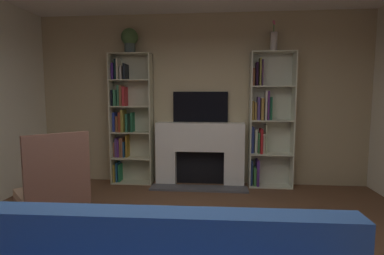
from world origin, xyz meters
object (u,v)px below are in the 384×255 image
at_px(bookshelf_left, 128,118).
at_px(vase_with_flowers, 274,41).
at_px(potted_plant, 130,39).
at_px(fireplace, 200,151).
at_px(armchair, 54,187).
at_px(tv, 200,107).
at_px(bookshelf_right, 266,122).

height_order(bookshelf_left, vase_with_flowers, vase_with_flowers).
bearing_deg(bookshelf_left, potted_plant, -31.72).
bearing_deg(vase_with_flowers, fireplace, 179.10).
bearing_deg(fireplace, potted_plant, -179.09).
distance_m(bookshelf_left, potted_plant, 1.33).
bearing_deg(bookshelf_left, armchair, -93.57).
relative_size(potted_plant, armchair, 0.36).
distance_m(vase_with_flowers, armchair, 3.77).
height_order(fireplace, armchair, armchair).
xyz_separation_m(bookshelf_left, potted_plant, (0.08, -0.05, 1.32)).
bearing_deg(tv, bookshelf_right, -3.73).
xyz_separation_m(fireplace, bookshelf_left, (-1.26, 0.03, 0.56)).
bearing_deg(tv, potted_plant, -174.16).
height_order(fireplace, potted_plant, potted_plant).
height_order(tv, bookshelf_right, bookshelf_right).
bearing_deg(bookshelf_left, fireplace, -1.46).
bearing_deg(potted_plant, bookshelf_right, 1.24).
xyz_separation_m(potted_plant, armchair, (-0.21, -2.08, -1.89)).
bearing_deg(bookshelf_right, bookshelf_left, 179.96).
xyz_separation_m(bookshelf_left, bookshelf_right, (2.35, -0.00, -0.05)).
xyz_separation_m(bookshelf_right, vase_with_flowers, (0.08, -0.05, 1.30)).
xyz_separation_m(fireplace, potted_plant, (-1.17, -0.02, 1.88)).
bearing_deg(fireplace, tv, 90.00).
distance_m(fireplace, tv, 0.76).
bearing_deg(armchair, bookshelf_right, 40.68).
distance_m(bookshelf_left, armchair, 2.21).
xyz_separation_m(fireplace, armchair, (-1.39, -2.10, -0.01)).
xyz_separation_m(tv, bookshelf_right, (1.09, -0.07, -0.25)).
distance_m(tv, armchair, 2.71).
height_order(bookshelf_left, bookshelf_right, same).
bearing_deg(vase_with_flowers, bookshelf_right, 149.71).
relative_size(fireplace, vase_with_flowers, 3.27).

